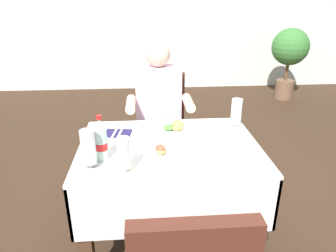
{
  "coord_description": "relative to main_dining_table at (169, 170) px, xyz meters",
  "views": [
    {
      "loc": [
        -0.28,
        -1.74,
        1.6
      ],
      "look_at": [
        -0.14,
        0.05,
        0.84
      ],
      "focal_mm": 33.43,
      "sensor_mm": 36.0,
      "label": 1
    }
  ],
  "objects": [
    {
      "name": "ground_plane",
      "position": [
        0.14,
        0.05,
        -0.58
      ],
      "size": [
        11.0,
        11.0,
        0.0
      ],
      "primitive_type": "plane",
      "color": "#382619"
    },
    {
      "name": "main_dining_table",
      "position": [
        0.0,
        0.0,
        0.0
      ],
      "size": [
        1.08,
        0.81,
        0.76
      ],
      "color": "white",
      "rests_on": "ground"
    },
    {
      "name": "chair_far_diner_seat",
      "position": [
        0.0,
        0.8,
        -0.02
      ],
      "size": [
        0.44,
        0.5,
        0.97
      ],
      "color": "#4C2319",
      "rests_on": "ground"
    },
    {
      "name": "seated_diner_far",
      "position": [
        -0.03,
        0.69,
        0.14
      ],
      "size": [
        0.5,
        0.46,
        1.26
      ],
      "color": "#282D42",
      "rests_on": "ground"
    },
    {
      "name": "plate_near_camera",
      "position": [
        -0.05,
        -0.13,
        0.2
      ],
      "size": [
        0.22,
        0.22,
        0.07
      ],
      "color": "white",
      "rests_on": "main_dining_table"
    },
    {
      "name": "plate_far_diner",
      "position": [
        0.06,
        0.21,
        0.2
      ],
      "size": [
        0.23,
        0.23,
        0.06
      ],
      "color": "white",
      "rests_on": "main_dining_table"
    },
    {
      "name": "beer_glass_left",
      "position": [
        -0.43,
        -0.25,
        0.29
      ],
      "size": [
        0.07,
        0.07,
        0.22
      ],
      "color": "white",
      "rests_on": "main_dining_table"
    },
    {
      "name": "beer_glass_middle",
      "position": [
        0.47,
        0.23,
        0.28
      ],
      "size": [
        0.07,
        0.07,
        0.2
      ],
      "color": "white",
      "rests_on": "main_dining_table"
    },
    {
      "name": "beer_glass_right",
      "position": [
        -0.25,
        -0.31,
        0.29
      ],
      "size": [
        0.07,
        0.07,
        0.2
      ],
      "color": "white",
      "rests_on": "main_dining_table"
    },
    {
      "name": "cola_bottle_primary",
      "position": [
        -0.38,
        -0.16,
        0.29
      ],
      "size": [
        0.07,
        0.07,
        0.26
      ],
      "color": "silver",
      "rests_on": "main_dining_table"
    },
    {
      "name": "napkin_cutlery_set",
      "position": [
        -0.32,
        0.18,
        0.19
      ],
      "size": [
        0.19,
        0.2,
        0.01
      ],
      "color": "#231E4C",
      "rests_on": "main_dining_table"
    },
    {
      "name": "potted_plant_corner",
      "position": [
        2.15,
        3.11,
        0.18
      ],
      "size": [
        0.57,
        0.57,
        1.12
      ],
      "color": "brown",
      "rests_on": "ground"
    }
  ]
}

